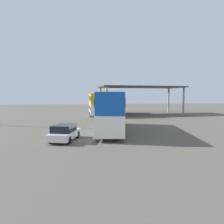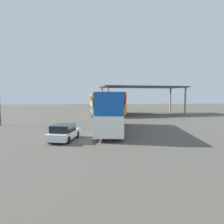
{
  "view_description": "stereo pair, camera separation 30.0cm",
  "coord_description": "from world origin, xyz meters",
  "px_view_note": "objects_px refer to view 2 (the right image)",
  "views": [
    {
      "loc": [
        -1.84,
        -17.88,
        3.75
      ],
      "look_at": [
        0.8,
        3.38,
        2.0
      ],
      "focal_mm": 32.84,
      "sensor_mm": 36.0,
      "label": 1
    },
    {
      "loc": [
        -1.54,
        -17.91,
        3.75
      ],
      "look_at": [
        0.8,
        3.38,
        2.0
      ],
      "focal_mm": 32.84,
      "sensor_mm": 36.0,
      "label": 2
    }
  ],
  "objects_px": {
    "double_decker_mid_row": "(116,103)",
    "double_decker_near_canopy": "(97,103)",
    "double_decker_main": "(112,110)",
    "parked_hatchback": "(64,132)"
  },
  "relations": [
    {
      "from": "double_decker_near_canopy",
      "to": "parked_hatchback",
      "type": "bearing_deg",
      "value": 169.46
    },
    {
      "from": "double_decker_main",
      "to": "double_decker_near_canopy",
      "type": "distance_m",
      "value": 17.8
    },
    {
      "from": "parked_hatchback",
      "to": "double_decker_near_canopy",
      "type": "bearing_deg",
      "value": 4.77
    },
    {
      "from": "parked_hatchback",
      "to": "double_decker_mid_row",
      "type": "distance_m",
      "value": 23.44
    },
    {
      "from": "double_decker_mid_row",
      "to": "double_decker_near_canopy",
      "type": "bearing_deg",
      "value": 95.69
    },
    {
      "from": "parked_hatchback",
      "to": "double_decker_near_canopy",
      "type": "height_order",
      "value": "double_decker_near_canopy"
    },
    {
      "from": "parked_hatchback",
      "to": "double_decker_mid_row",
      "type": "height_order",
      "value": "double_decker_mid_row"
    },
    {
      "from": "double_decker_mid_row",
      "to": "double_decker_main",
      "type": "bearing_deg",
      "value": 172.53
    },
    {
      "from": "double_decker_main",
      "to": "parked_hatchback",
      "type": "relative_size",
      "value": 2.88
    },
    {
      "from": "double_decker_main",
      "to": "parked_hatchback",
      "type": "bearing_deg",
      "value": 141.71
    }
  ]
}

